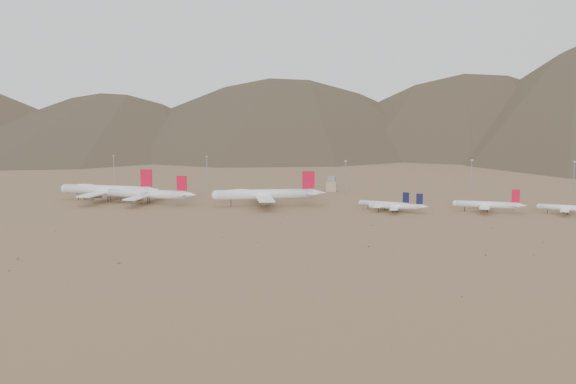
% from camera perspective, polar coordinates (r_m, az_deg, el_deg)
% --- Properties ---
extents(ground, '(3000.00, 3000.00, 0.00)m').
position_cam_1_polar(ground, '(455.09, -2.18, -1.75)').
color(ground, olive).
rests_on(ground, ground).
extents(mountain_ridge, '(4400.00, 1000.00, 300.00)m').
position_cam_1_polar(mountain_ridge, '(1344.27, 6.44, 10.60)').
color(mountain_ridge, brown).
rests_on(mountain_ridge, ground).
extents(widebody_west, '(79.55, 61.35, 23.63)m').
position_cam_1_polar(widebody_west, '(525.79, -14.06, 0.16)').
color(widebody_west, white).
rests_on(widebody_west, ground).
extents(widebody_centre, '(67.71, 52.03, 20.10)m').
position_cam_1_polar(widebody_centre, '(508.02, -11.07, -0.14)').
color(widebody_centre, white).
rests_on(widebody_centre, ground).
extents(widebody_east, '(75.58, 60.09, 23.27)m').
position_cam_1_polar(widebody_east, '(488.67, -1.82, -0.17)').
color(widebody_east, white).
rests_on(widebody_east, ground).
extents(narrowbody_a, '(37.17, 27.50, 12.57)m').
position_cam_1_polar(narrowbody_a, '(473.49, 7.71, -0.95)').
color(narrowbody_a, white).
rests_on(narrowbody_a, ground).
extents(narrowbody_b, '(38.27, 27.40, 12.62)m').
position_cam_1_polar(narrowbody_b, '(465.34, 8.66, -1.11)').
color(narrowbody_b, white).
rests_on(narrowbody_b, ground).
extents(narrowbody_c, '(46.19, 33.43, 15.27)m').
position_cam_1_polar(narrowbody_c, '(478.46, 15.54, -0.97)').
color(narrowbody_c, white).
rests_on(narrowbody_c, ground).
extents(narrowbody_d, '(38.97, 28.74, 13.11)m').
position_cam_1_polar(narrowbody_d, '(484.35, 21.30, -1.18)').
color(narrowbody_d, white).
rests_on(narrowbody_d, ground).
extents(control_tower, '(8.00, 8.00, 12.00)m').
position_cam_1_polar(control_tower, '(566.46, 3.47, 0.57)').
color(control_tower, tan).
rests_on(control_tower, ground).
extents(mast_far_west, '(2.00, 0.60, 25.70)m').
position_cam_1_polar(mast_far_west, '(618.81, -13.59, 1.78)').
color(mast_far_west, gray).
rests_on(mast_far_west, ground).
extents(mast_west, '(2.00, 0.60, 25.70)m').
position_cam_1_polar(mast_west, '(597.56, -6.42, 1.75)').
color(mast_west, gray).
rests_on(mast_west, ground).
extents(mast_centre, '(2.00, 0.60, 25.70)m').
position_cam_1_polar(mast_centre, '(550.73, 4.58, 1.30)').
color(mast_centre, gray).
rests_on(mast_centre, ground).
extents(mast_east, '(2.00, 0.60, 25.70)m').
position_cam_1_polar(mast_east, '(576.00, 14.29, 1.36)').
color(mast_east, gray).
rests_on(mast_east, ground).
extents(mast_far_east, '(2.00, 0.60, 25.70)m').
position_cam_1_polar(mast_far_east, '(584.29, 21.65, 1.15)').
color(mast_far_east, gray).
rests_on(mast_far_east, ground).
extents(desert_scrub, '(414.50, 180.33, 0.89)m').
position_cam_1_polar(desert_scrub, '(358.31, -2.52, -4.17)').
color(desert_scrub, brown).
rests_on(desert_scrub, ground).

